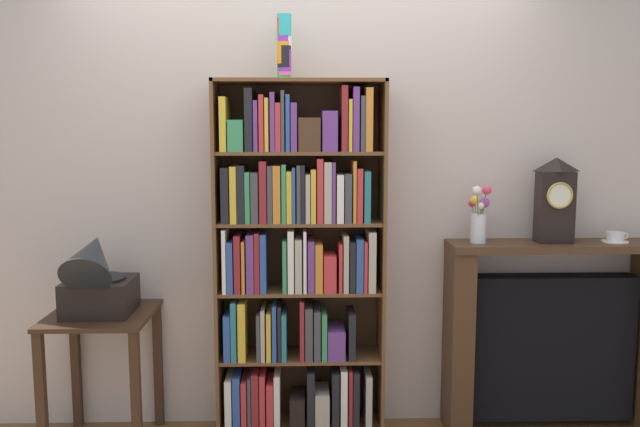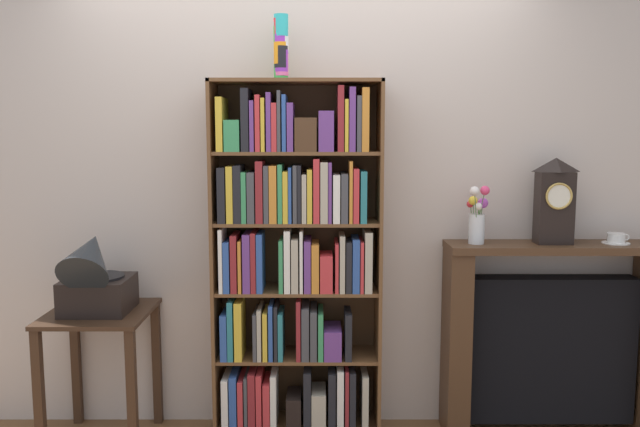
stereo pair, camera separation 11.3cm
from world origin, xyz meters
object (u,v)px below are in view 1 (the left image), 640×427
(bookshelf, at_px, (297,268))
(gramophone, at_px, (96,277))
(cup_stack, at_px, (284,47))
(side_table_left, at_px, (102,346))
(fireplace_mantel, at_px, (552,337))
(flower_vase, at_px, (479,217))
(mantel_clock, at_px, (555,200))
(teacup_with_saucer, at_px, (615,238))

(bookshelf, relative_size, gramophone, 3.84)
(cup_stack, relative_size, side_table_left, 0.46)
(side_table_left, distance_m, fireplace_mantel, 2.41)
(gramophone, height_order, fireplace_mantel, gramophone)
(cup_stack, xyz_separation_m, flower_vase, (1.03, 0.01, -0.88))
(fireplace_mantel, bearing_deg, gramophone, -175.07)
(mantel_clock, bearing_deg, cup_stack, -179.74)
(bookshelf, distance_m, cup_stack, 1.14)
(mantel_clock, relative_size, teacup_with_saucer, 3.18)
(mantel_clock, bearing_deg, gramophone, -175.64)
(bookshelf, distance_m, fireplace_mantel, 1.46)
(bookshelf, relative_size, mantel_clock, 4.18)
(bookshelf, relative_size, flower_vase, 6.12)
(side_table_left, bearing_deg, flower_vase, 3.82)
(side_table_left, height_order, gramophone, gramophone)
(flower_vase, bearing_deg, gramophone, -174.74)
(cup_stack, bearing_deg, fireplace_mantel, 1.28)
(cup_stack, xyz_separation_m, fireplace_mantel, (1.46, 0.03, -1.55))
(gramophone, distance_m, teacup_with_saucer, 2.72)
(side_table_left, xyz_separation_m, mantel_clock, (2.38, 0.13, 0.74))
(bookshelf, relative_size, cup_stack, 5.83)
(side_table_left, bearing_deg, cup_stack, 7.54)
(fireplace_mantel, bearing_deg, mantel_clock, -138.12)
(gramophone, bearing_deg, teacup_with_saucer, 3.87)
(side_table_left, xyz_separation_m, fireplace_mantel, (2.41, 0.16, -0.03))
(cup_stack, relative_size, flower_vase, 1.05)
(cup_stack, bearing_deg, gramophone, -169.50)
(side_table_left, xyz_separation_m, gramophone, (-0.00, -0.05, 0.37))
(fireplace_mantel, xyz_separation_m, teacup_with_saucer, (0.31, -0.02, 0.56))
(gramophone, bearing_deg, cup_stack, 10.50)
(cup_stack, xyz_separation_m, teacup_with_saucer, (1.77, 0.01, -0.99))
(side_table_left, xyz_separation_m, flower_vase, (1.97, 0.13, 0.65))
(cup_stack, relative_size, fireplace_mantel, 0.28)
(cup_stack, bearing_deg, teacup_with_saucer, 0.28)
(gramophone, height_order, mantel_clock, mantel_clock)
(bookshelf, relative_size, side_table_left, 2.65)
(cup_stack, xyz_separation_m, side_table_left, (-0.94, -0.12, -1.52))
(teacup_with_saucer, bearing_deg, cup_stack, -179.72)
(cup_stack, bearing_deg, bookshelf, -4.81)
(side_table_left, relative_size, teacup_with_saucer, 5.01)
(teacup_with_saucer, bearing_deg, flower_vase, -179.86)
(cup_stack, height_order, flower_vase, cup_stack)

